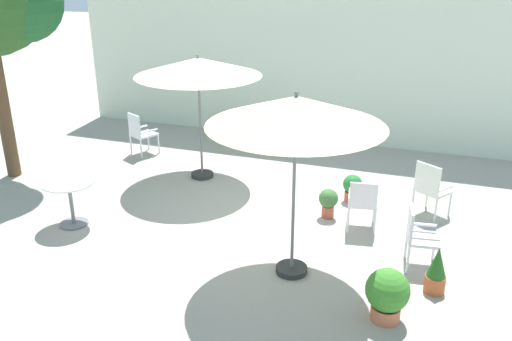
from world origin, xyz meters
The scene contains 13 objects.
ground_plane centered at (0.00, 0.00, 0.00)m, with size 60.00×60.00×0.00m, color #A49D92.
villa_facade centered at (0.00, 4.52, 1.90)m, with size 11.94×0.30×3.79m, color silver.
patio_umbrella_0 centered at (-1.51, 1.36, 2.17)m, with size 2.38×2.38×2.42m.
patio_umbrella_1 centered at (1.11, -1.41, 2.28)m, with size 2.28×2.28×2.55m.
cafe_table_0 centered at (-2.64, -1.21, 0.53)m, with size 0.83×0.83×0.76m.
patio_chair_0 centered at (-3.32, 2.10, 0.53)m, with size 0.61×0.63×0.94m.
patio_chair_1 centered at (2.80, 1.02, 0.54)m, with size 0.65×0.63×0.95m.
patio_chair_2 centered at (2.71, -0.68, 0.51)m, with size 0.48×0.51×0.88m.
patio_chair_3 centered at (1.82, 0.16, 0.51)m, with size 0.51×0.53×0.86m.
potted_plant_0 centered at (1.23, 0.42, 0.30)m, with size 0.32×0.32×0.51m.
potted_plant_1 centered at (2.99, -1.25, 0.31)m, with size 0.27×0.27×0.65m.
potted_plant_2 centered at (1.49, 1.20, 0.27)m, with size 0.34×0.34×0.50m.
potted_plant_3 centered at (2.45, -2.04, 0.37)m, with size 0.53×0.53×0.67m.
Camera 1 is at (2.76, -7.60, 4.06)m, focal length 37.57 mm.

